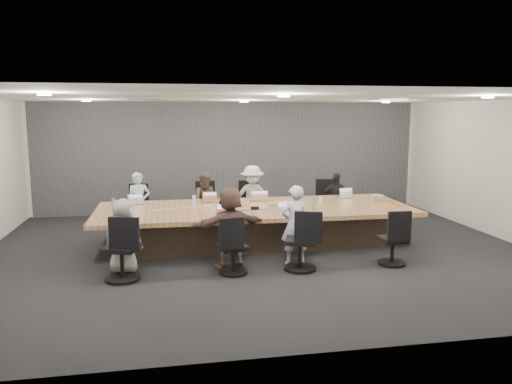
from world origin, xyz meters
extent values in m
cube|color=black|center=(0.00, 0.00, 0.00)|extent=(10.00, 8.00, 0.00)
cube|color=white|center=(0.00, 0.00, 2.80)|extent=(10.00, 8.00, 0.00)
cube|color=beige|center=(0.00, 4.00, 1.40)|extent=(10.00, 0.00, 2.80)
cube|color=beige|center=(0.00, -4.00, 1.40)|extent=(10.00, 0.00, 2.80)
cube|color=beige|center=(5.00, 0.00, 1.40)|extent=(0.00, 8.00, 2.80)
cube|color=#545458|center=(0.00, 3.92, 1.40)|extent=(9.80, 0.04, 2.80)
cube|color=#3E2E23|center=(0.00, 0.50, 0.33)|extent=(4.80, 1.40, 0.66)
cube|color=#A17549|center=(0.00, 0.50, 0.70)|extent=(6.00, 2.20, 0.08)
imported|color=#A1AFC6|center=(-2.25, 1.85, 0.65)|extent=(0.50, 0.35, 1.30)
cube|color=#B2B2B7|center=(-2.25, 1.30, 0.75)|extent=(0.32, 0.25, 0.02)
imported|color=#4D4034|center=(-0.82, 1.85, 0.64)|extent=(0.66, 0.53, 1.28)
cube|color=#8C6647|center=(-0.82, 1.30, 0.75)|extent=(0.29, 0.21, 0.02)
imported|color=#A2A4A2|center=(0.18, 1.85, 0.70)|extent=(0.94, 0.59, 1.40)
cube|color=#8C6647|center=(0.18, 1.30, 0.75)|extent=(0.38, 0.29, 0.02)
imported|color=black|center=(2.09, 1.85, 0.60)|extent=(0.71, 0.32, 1.20)
cube|color=#B2B2B7|center=(2.09, 1.30, 0.75)|extent=(0.29, 0.21, 0.02)
imported|color=gray|center=(-2.37, -0.85, 0.60)|extent=(0.66, 0.49, 1.21)
cube|color=#8C6647|center=(-2.37, -0.30, 0.75)|extent=(0.36, 0.28, 0.02)
imported|color=brown|center=(-0.66, -0.85, 0.68)|extent=(1.32, 0.71, 1.36)
cube|color=#8C6647|center=(-0.66, -0.30, 0.75)|extent=(0.36, 0.26, 0.02)
imported|color=#B5B5CD|center=(0.44, -0.85, 0.67)|extent=(0.50, 0.33, 1.35)
cube|color=#B2B2B7|center=(0.44, -0.30, 0.75)|extent=(0.36, 0.27, 0.02)
cylinder|color=#50915C|center=(-2.65, 0.65, 0.85)|extent=(0.08, 0.08, 0.23)
cylinder|color=#50915C|center=(1.03, 0.04, 0.86)|extent=(0.08, 0.08, 0.23)
cylinder|color=silver|center=(-1.15, 0.78, 0.85)|extent=(0.08, 0.08, 0.22)
cylinder|color=white|center=(-0.36, 0.72, 0.79)|extent=(0.11, 0.11, 0.10)
cylinder|color=white|center=(1.40, 0.76, 0.79)|extent=(0.09, 0.09, 0.10)
cylinder|color=brown|center=(-2.38, 0.38, 0.80)|extent=(0.12, 0.12, 0.12)
cube|color=black|center=(-0.55, 0.37, 0.75)|extent=(0.16, 0.13, 0.03)
cube|color=black|center=(0.53, 0.34, 0.75)|extent=(0.16, 0.13, 0.03)
cube|color=black|center=(-0.04, 0.26, 0.77)|extent=(0.16, 0.07, 0.06)
cube|color=tan|center=(2.58, 0.66, 0.80)|extent=(0.25, 0.16, 0.13)
cube|color=orange|center=(2.65, 0.09, 0.76)|extent=(0.18, 0.19, 0.04)
camera|label=1|loc=(-1.67, -8.78, 2.54)|focal=35.00mm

